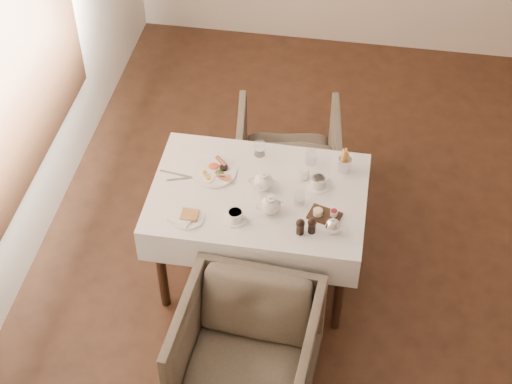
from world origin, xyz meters
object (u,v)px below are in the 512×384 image
object	(u,v)px
breakfast_plate	(215,171)
teapot_centre	(263,181)
armchair_near	(247,352)
armchair_far	(288,156)
table	(258,205)

from	to	relation	value
breakfast_plate	teapot_centre	size ratio (longest dim) A/B	1.70
armchair_near	teapot_centre	size ratio (longest dim) A/B	4.76
armchair_near	teapot_centre	xyz separation A→B (m)	(-0.05, 0.88, 0.47)
armchair_near	teapot_centre	bearing A→B (deg)	97.35
armchair_near	armchair_far	xyz separation A→B (m)	(0.01, 1.66, -0.02)
table	armchair_far	bearing A→B (deg)	84.39
armchair_near	armchair_far	bearing A→B (deg)	94.00
table	armchair_far	distance (m)	0.87
table	teapot_centre	world-z (taller)	teapot_centre
armchair_far	breakfast_plate	bearing A→B (deg)	54.44
table	teapot_centre	xyz separation A→B (m)	(0.03, 0.03, 0.18)
armchair_near	breakfast_plate	distance (m)	1.12
teapot_centre	breakfast_plate	bearing A→B (deg)	160.35
armchair_near	armchair_far	distance (m)	1.66
breakfast_plate	teapot_centre	xyz separation A→B (m)	(0.31, -0.09, 0.05)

